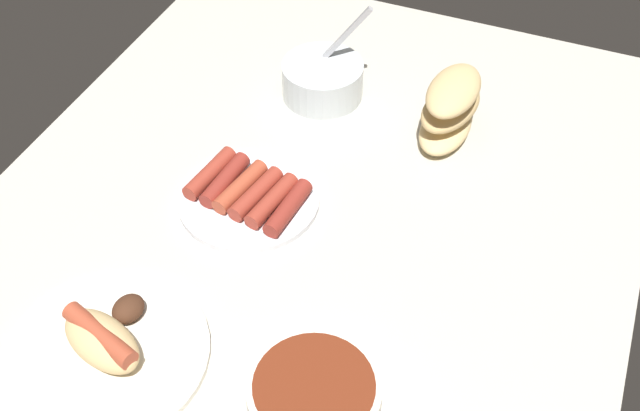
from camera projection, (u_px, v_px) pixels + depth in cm
name	position (u px, v px, depth cm)	size (l,w,h in cm)	color
ground_plane	(297.00, 238.00, 108.28)	(120.00, 90.00, 3.00)	beige
bread_stack	(450.00, 108.00, 117.18)	(14.94, 9.76, 10.80)	#E5C689
plate_sausages	(249.00, 195.00, 110.27)	(20.27, 20.27, 3.44)	white
bowl_chili	(314.00, 393.00, 87.05)	(15.27, 15.27, 4.27)	white
plate_hotdog_assembled	(106.00, 347.00, 92.21)	(24.85, 24.85, 5.61)	white
bowl_coleslaw	(323.00, 78.00, 125.78)	(13.18, 13.25, 15.65)	silver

